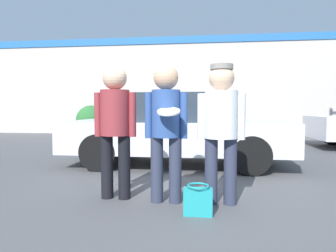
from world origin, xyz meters
TOP-DOWN VIEW (x-y plane):
  - ground_plane at (0.00, 0.00)m, footprint 56.00×56.00m
  - storefront_building at (0.00, 9.06)m, footprint 24.00×0.22m
  - person_left at (-0.89, -0.26)m, footprint 0.53×0.36m
  - person_middle_with_frisbee at (-0.25, -0.34)m, footprint 0.51×0.54m
  - person_right at (0.39, -0.32)m, footprint 0.55×0.38m
  - parked_car_near at (-0.39, 2.14)m, footprint 4.30×1.92m
  - shrub at (-4.60, 8.24)m, footprint 1.25×1.25m
  - handbag at (0.14, -0.73)m, footprint 0.30×0.23m

SIDE VIEW (x-z plane):
  - ground_plane at x=0.00m, z-range 0.00..0.00m
  - handbag at x=0.14m, z-range -0.01..0.32m
  - shrub at x=-4.60m, z-range 0.00..1.25m
  - parked_car_near at x=-0.39m, z-range 0.01..1.42m
  - person_middle_with_frisbee at x=-0.25m, z-range 0.15..1.77m
  - person_left at x=-0.89m, z-range 0.15..1.79m
  - person_right at x=0.39m, z-range 0.17..1.79m
  - storefront_building at x=0.00m, z-range 0.03..4.21m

